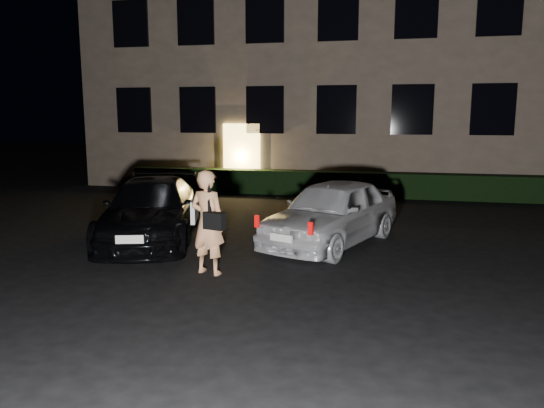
# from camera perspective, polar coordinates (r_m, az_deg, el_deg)

# --- Properties ---
(ground) EXTENTS (80.00, 80.00, 0.00)m
(ground) POSITION_cam_1_polar(r_m,az_deg,el_deg) (8.83, -0.95, -9.17)
(ground) COLOR black
(ground) RESTS_ON ground
(building) EXTENTS (20.00, 8.11, 12.00)m
(building) POSITION_cam_1_polar(r_m,az_deg,el_deg) (23.41, 8.17, 17.28)
(building) COLOR brown
(building) RESTS_ON ground
(hedge) EXTENTS (15.00, 0.70, 0.85)m
(hedge) POSITION_cam_1_polar(r_m,az_deg,el_deg) (18.88, 6.64, 2.20)
(hedge) COLOR black
(hedge) RESTS_ON ground
(sedan) EXTENTS (3.20, 5.12, 1.38)m
(sedan) POSITION_cam_1_polar(r_m,az_deg,el_deg) (12.34, -12.80, -0.66)
(sedan) COLOR black
(sedan) RESTS_ON ground
(hatch) EXTENTS (3.09, 4.56, 1.44)m
(hatch) POSITION_cam_1_polar(r_m,az_deg,el_deg) (11.74, 6.47, -0.86)
(hatch) COLOR silver
(hatch) RESTS_ON ground
(man) EXTENTS (0.79, 0.63, 1.89)m
(man) POSITION_cam_1_polar(r_m,az_deg,el_deg) (9.51, -6.89, -1.94)
(man) COLOR #E59C67
(man) RESTS_ON ground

